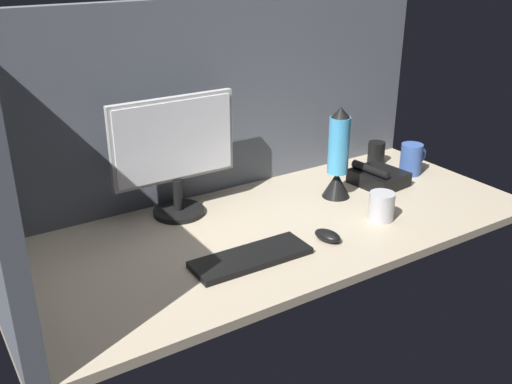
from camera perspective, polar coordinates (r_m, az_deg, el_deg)
The scene contains 10 objects.
ground_plane at distance 199.28cm, azimuth 1.78°, elevation -3.50°, with size 180.00×80.00×3.00cm, color tan.
cubicle_wall_back at distance 216.23cm, azimuth -3.75°, elevation 9.17°, with size 180.00×5.00×71.14cm.
monitor at distance 198.95cm, azimuth -7.98°, elevation 4.01°, with size 44.43×18.00×41.76cm.
keyboard at distance 176.27cm, azimuth -0.49°, elevation -6.43°, with size 37.00×13.00×2.00cm, color black.
mouse at distance 188.49cm, azimuth 7.02°, elevation -4.26°, with size 5.60×9.60×3.40cm, color black.
mug_steel at distance 204.00cm, azimuth 12.19°, elevation -1.38°, with size 8.77×8.77×9.89cm.
mug_ceramic_blue at distance 246.66cm, azimuth 14.97°, elevation 3.14°, with size 12.85×8.74×12.78cm.
mug_black_travel at distance 255.82cm, azimuth 11.68°, elevation 3.79°, with size 7.18×7.18×9.46cm.
lava_lamp at distance 216.10cm, azimuth 8.02°, elevation 3.12°, with size 10.56×10.56×34.56cm.
desk_phone at distance 233.58cm, azimuth 11.85°, elevation 1.45°, with size 18.94×20.71×8.80cm.
Camera 1 is at (-100.52, -146.32, 89.05)cm, focal length 40.87 mm.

